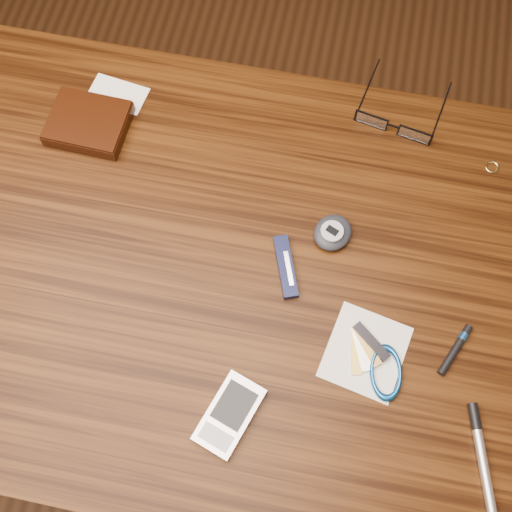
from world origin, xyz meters
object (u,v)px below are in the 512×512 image
object	(u,v)px
pedometer	(333,232)
silver_pen	(482,456)
eyeglasses	(394,124)
pocket_knife	(286,267)
pda_phone	(229,415)
notepad_keys	(376,362)
desk	(201,286)
wallet_and_card	(89,123)

from	to	relation	value
pedometer	silver_pen	xyz separation A→B (m)	(0.23, -0.27, -0.00)
eyeglasses	pocket_knife	size ratio (longest dim) A/B	1.57
pda_phone	silver_pen	world-z (taller)	pda_phone
pedometer	pocket_knife	distance (m)	0.08
notepad_keys	silver_pen	world-z (taller)	silver_pen
desk	pocket_knife	world-z (taller)	pocket_knife
wallet_and_card	notepad_keys	distance (m)	0.56
desk	pocket_knife	xyz separation A→B (m)	(0.13, 0.02, 0.11)
wallet_and_card	notepad_keys	bearing A→B (deg)	-30.17
notepad_keys	pocket_knife	world-z (taller)	pocket_knife
desk	silver_pen	xyz separation A→B (m)	(0.42, -0.19, 0.11)
desk	silver_pen	size ratio (longest dim) A/B	6.50
pda_phone	wallet_and_card	bearing A→B (deg)	128.28
eyeglasses	pocket_knife	xyz separation A→B (m)	(-0.12, -0.26, -0.01)
pedometer	notepad_keys	distance (m)	0.19
pedometer	notepad_keys	size ratio (longest dim) A/B	0.58
notepad_keys	pocket_knife	bearing A→B (deg)	142.59
pda_phone	notepad_keys	distance (m)	0.21
silver_pen	eyeglasses	bearing A→B (deg)	109.89
pedometer	pocket_knife	world-z (taller)	pedometer
wallet_and_card	pda_phone	size ratio (longest dim) A/B	1.34
pedometer	pocket_knife	xyz separation A→B (m)	(-0.06, -0.06, -0.00)
desk	eyeglasses	bearing A→B (deg)	48.09
desk	pedometer	size ratio (longest dim) A/B	13.23
wallet_and_card	silver_pen	distance (m)	0.73
eyeglasses	notepad_keys	bearing A→B (deg)	-86.70
pda_phone	pocket_knife	size ratio (longest dim) A/B	1.21
eyeglasses	pocket_knife	bearing A→B (deg)	-114.86
wallet_and_card	pedometer	size ratio (longest dim) A/B	2.01
eyeglasses	wallet_and_card	bearing A→B (deg)	-168.92
pedometer	wallet_and_card	bearing A→B (deg)	164.76
eyeglasses	pda_phone	distance (m)	0.50
eyeglasses	desk	bearing A→B (deg)	-131.91
desk	pocket_knife	size ratio (longest dim) A/B	10.65
wallet_and_card	silver_pen	world-z (taller)	wallet_and_card
notepad_keys	pda_phone	bearing A→B (deg)	-148.82
notepad_keys	silver_pen	bearing A→B (deg)	-32.54
pda_phone	pocket_knife	xyz separation A→B (m)	(0.03, 0.22, -0.00)
eyeglasses	notepad_keys	world-z (taller)	eyeglasses
silver_pen	pocket_knife	bearing A→B (deg)	144.98
pocket_knife	silver_pen	bearing A→B (deg)	-35.02
silver_pen	pda_phone	bearing A→B (deg)	-177.62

